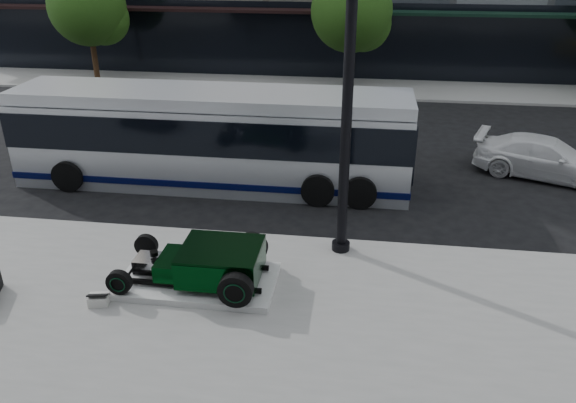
# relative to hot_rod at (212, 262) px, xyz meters

# --- Properties ---
(ground) EXTENTS (120.00, 120.00, 0.00)m
(ground) POSITION_rel_hot_rod_xyz_m (1.24, 4.48, -0.70)
(ground) COLOR black
(ground) RESTS_ON ground
(sidewalk_far) EXTENTS (70.00, 4.00, 0.12)m
(sidewalk_far) POSITION_rel_hot_rod_xyz_m (1.24, 18.48, -0.64)
(sidewalk_far) COLOR gray
(sidewalk_far) RESTS_ON ground
(street_trees) EXTENTS (29.80, 3.80, 5.70)m
(street_trees) POSITION_rel_hot_rod_xyz_m (2.38, 17.55, 3.07)
(street_trees) COLOR black
(street_trees) RESTS_ON sidewalk_far
(display_plinth) EXTENTS (3.40, 1.80, 0.15)m
(display_plinth) POSITION_rel_hot_rod_xyz_m (-0.33, 0.00, -0.50)
(display_plinth) COLOR silver
(display_plinth) RESTS_ON sidewalk_near
(hot_rod) EXTENTS (3.22, 2.00, 0.81)m
(hot_rod) POSITION_rel_hot_rod_xyz_m (0.00, 0.00, 0.00)
(hot_rod) COLOR black
(hot_rod) RESTS_ON display_plinth
(info_plaque) EXTENTS (0.45, 0.37, 0.31)m
(info_plaque) POSITION_rel_hot_rod_xyz_m (-2.17, -1.02, -0.45)
(info_plaque) COLOR silver
(info_plaque) RESTS_ON sidewalk_near
(lamppost) EXTENTS (0.44, 0.44, 7.93)m
(lamppost) POSITION_rel_hot_rod_xyz_m (2.70, 1.95, 3.09)
(lamppost) COLOR black
(lamppost) RESTS_ON sidewalk_near
(transit_bus) EXTENTS (12.12, 2.88, 2.92)m
(transit_bus) POSITION_rel_hot_rod_xyz_m (-1.49, 5.89, 0.79)
(transit_bus) COLOR silver
(transit_bus) RESTS_ON ground
(white_sedan) EXTENTS (4.72, 3.16, 1.27)m
(white_sedan) POSITION_rel_hot_rod_xyz_m (8.93, 7.77, -0.06)
(white_sedan) COLOR white
(white_sedan) RESTS_ON ground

